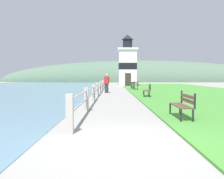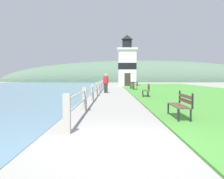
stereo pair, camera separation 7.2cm
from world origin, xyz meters
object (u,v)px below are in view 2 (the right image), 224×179
at_px(park_bench_far, 135,85).
at_px(park_bench_near, 181,104).
at_px(trash_bin, 132,85).
at_px(person_strolling, 106,82).
at_px(lighthouse, 127,64).
at_px(park_bench_midway, 147,89).

bearing_deg(park_bench_far, park_bench_near, 83.40).
distance_m(park_bench_near, trash_bin, 21.07).
xyz_separation_m(park_bench_far, person_strolling, (-3.03, -5.17, 0.40)).
xyz_separation_m(park_bench_near, person_strolling, (-2.92, 13.86, 0.40)).
relative_size(park_bench_near, park_bench_far, 0.90).
height_order(park_bench_near, lighthouse, lighthouse).
xyz_separation_m(park_bench_midway, lighthouse, (-0.16, 20.90, 2.80)).
relative_size(park_bench_near, park_bench_midway, 0.88).
bearing_deg(lighthouse, person_strolling, -99.98).
distance_m(lighthouse, trash_bin, 9.60).
xyz_separation_m(person_strolling, trash_bin, (2.95, 7.20, -0.51)).
bearing_deg(park_bench_near, lighthouse, -88.66).
distance_m(park_bench_midway, person_strolling, 5.49).
bearing_deg(park_bench_midway, lighthouse, -83.57).
height_order(person_strolling, trash_bin, person_strolling).
bearing_deg(person_strolling, trash_bin, 2.83).
relative_size(park_bench_near, person_strolling, 0.96).
xyz_separation_m(park_bench_near, park_bench_far, (0.11, 19.04, 0.00)).
bearing_deg(park_bench_midway, trash_bin, -83.60).
bearing_deg(lighthouse, trash_bin, -89.53).
relative_size(lighthouse, person_strolling, 4.58).
distance_m(park_bench_far, lighthouse, 11.52).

